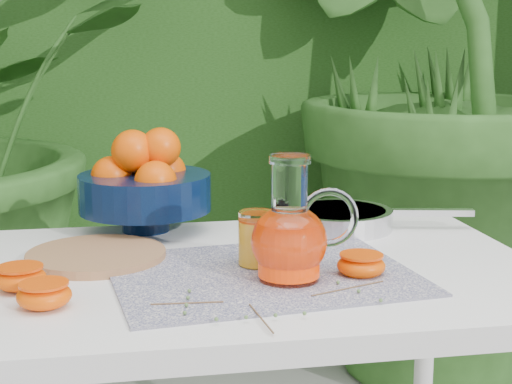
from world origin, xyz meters
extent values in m
cube|color=#1E4614|center=(0.00, 2.20, 1.25)|extent=(8.00, 1.20, 2.50)
imported|color=#29531C|center=(0.80, 1.24, 1.07)|extent=(3.02, 3.02, 2.15)
cube|color=white|center=(0.04, 0.02, 0.73)|extent=(1.00, 0.70, 0.04)
cylinder|color=white|center=(0.49, 0.32, 0.35)|extent=(0.04, 0.04, 0.71)
cube|color=#0B1042|center=(0.04, -0.04, 0.75)|extent=(0.54, 0.45, 0.00)
cylinder|color=#976244|center=(-0.24, 0.11, 0.76)|extent=(0.32, 0.32, 0.02)
cylinder|color=black|center=(-0.14, 0.31, 0.77)|extent=(0.12, 0.12, 0.04)
cylinder|color=black|center=(-0.14, 0.31, 0.83)|extent=(0.34, 0.34, 0.08)
sphere|color=#FB4702|center=(-0.21, 0.33, 0.86)|extent=(0.11, 0.11, 0.09)
sphere|color=#FB4702|center=(-0.09, 0.36, 0.86)|extent=(0.11, 0.11, 0.09)
sphere|color=#FB4702|center=(-0.12, 0.25, 0.86)|extent=(0.11, 0.11, 0.09)
sphere|color=#FB4702|center=(-0.16, 0.38, 0.86)|extent=(0.11, 0.11, 0.09)
sphere|color=#FB4702|center=(-0.16, 0.31, 0.92)|extent=(0.11, 0.11, 0.09)
sphere|color=#FB4702|center=(-0.11, 0.31, 0.93)|extent=(0.10, 0.10, 0.08)
cylinder|color=white|center=(0.08, -0.08, 0.76)|extent=(0.11, 0.11, 0.01)
ellipsoid|color=white|center=(0.08, -0.08, 0.82)|extent=(0.14, 0.14, 0.12)
cylinder|color=white|center=(0.08, -0.08, 0.91)|extent=(0.06, 0.06, 0.08)
cylinder|color=white|center=(0.08, -0.08, 0.96)|extent=(0.07, 0.07, 0.01)
torus|color=white|center=(0.14, -0.09, 0.86)|extent=(0.10, 0.02, 0.10)
cylinder|color=#F33805|center=(0.08, -0.08, 0.81)|extent=(0.11, 0.11, 0.09)
cylinder|color=white|center=(0.04, 0.01, 0.80)|extent=(0.08, 0.08, 0.10)
cylinder|color=gold|center=(0.04, 0.01, 0.79)|extent=(0.07, 0.07, 0.08)
cylinder|color=#F45907|center=(0.04, 0.01, 0.84)|extent=(0.07, 0.07, 0.00)
cylinder|color=silver|center=(0.26, 0.26, 0.77)|extent=(0.27, 0.27, 0.04)
cylinder|color=white|center=(0.26, 0.26, 0.79)|extent=(0.23, 0.23, 0.01)
cube|color=silver|center=(0.45, 0.22, 0.79)|extent=(0.17, 0.05, 0.01)
ellipsoid|color=#FB4702|center=(-0.31, -0.14, 0.77)|extent=(0.10, 0.10, 0.04)
cylinder|color=#F45907|center=(-0.31, -0.14, 0.79)|extent=(0.09, 0.09, 0.00)
ellipsoid|color=#FB4702|center=(-0.36, -0.04, 0.77)|extent=(0.10, 0.10, 0.04)
cylinder|color=#F45907|center=(-0.36, -0.04, 0.79)|extent=(0.09, 0.09, 0.00)
ellipsoid|color=#FB4702|center=(0.20, -0.07, 0.77)|extent=(0.10, 0.10, 0.04)
cylinder|color=#F45907|center=(0.20, -0.07, 0.79)|extent=(0.09, 0.09, 0.00)
cylinder|color=brown|center=(0.00, -0.26, 0.76)|extent=(0.01, 0.12, 0.00)
sphere|color=#51713B|center=(-0.07, -0.26, 0.76)|extent=(0.01, 0.01, 0.01)
sphere|color=#51713B|center=(-0.02, -0.26, 0.76)|extent=(0.01, 0.01, 0.01)
sphere|color=#51713B|center=(0.02, -0.26, 0.76)|extent=(0.01, 0.01, 0.01)
sphere|color=#51713B|center=(0.06, -0.26, 0.76)|extent=(0.01, 0.01, 0.01)
cylinder|color=brown|center=(0.16, -0.15, 0.76)|extent=(0.13, 0.05, 0.00)
sphere|color=#51713B|center=(0.13, -0.08, 0.76)|extent=(0.01, 0.01, 0.01)
sphere|color=#51713B|center=(0.15, -0.12, 0.76)|extent=(0.01, 0.01, 0.01)
sphere|color=#51713B|center=(0.17, -0.17, 0.76)|extent=(0.01, 0.01, 0.01)
sphere|color=#51713B|center=(0.19, -0.22, 0.76)|extent=(0.01, 0.01, 0.01)
cylinder|color=brown|center=(-0.10, -0.17, 0.76)|extent=(0.11, 0.01, 0.00)
sphere|color=#51713B|center=(-0.11, -0.22, 0.76)|extent=(0.01, 0.01, 0.01)
sphere|color=#51713B|center=(-0.10, -0.19, 0.76)|extent=(0.01, 0.01, 0.01)
sphere|color=#51713B|center=(-0.10, -0.16, 0.76)|extent=(0.01, 0.01, 0.01)
sphere|color=#51713B|center=(-0.09, -0.12, 0.76)|extent=(0.01, 0.01, 0.01)
camera|label=1|loc=(-0.20, -1.30, 1.15)|focal=55.00mm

